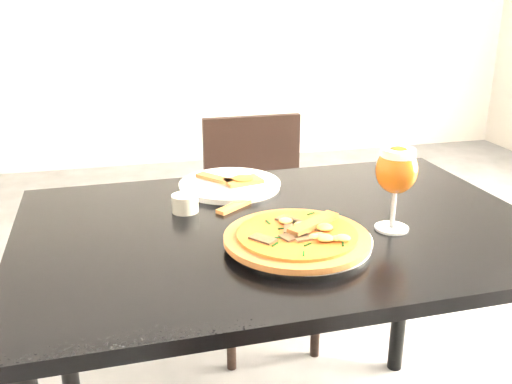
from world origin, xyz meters
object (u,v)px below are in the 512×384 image
object	(u,v)px
chair_far	(259,222)
pizza	(297,236)
beer_glass	(397,171)
dining_table	(280,259)

from	to	relation	value
chair_far	pizza	distance (m)	0.90
chair_far	beer_glass	size ratio (longest dim) A/B	4.27
pizza	chair_far	bearing A→B (deg)	80.84
dining_table	chair_far	world-z (taller)	chair_far
dining_table	beer_glass	world-z (taller)	beer_glass
dining_table	pizza	size ratio (longest dim) A/B	3.94
beer_glass	pizza	bearing A→B (deg)	-170.40
dining_table	chair_far	size ratio (longest dim) A/B	1.47
pizza	beer_glass	distance (m)	0.27
chair_far	beer_glass	world-z (taller)	beer_glass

